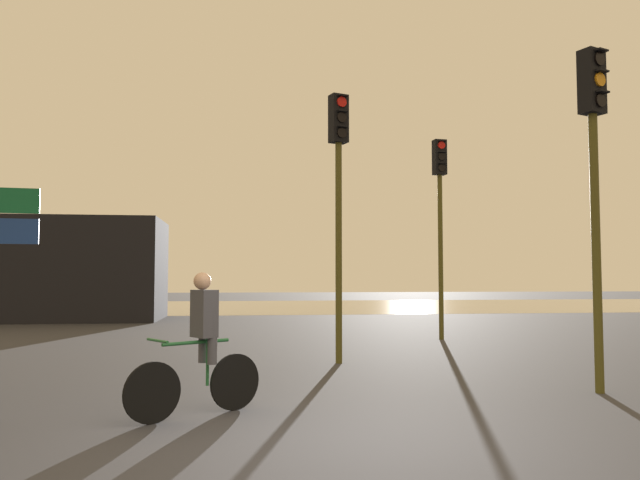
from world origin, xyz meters
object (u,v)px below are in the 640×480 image
object	(u,v)px
traffic_light_far_right	(440,202)
cyclist	(201,343)
traffic_light_center	(339,177)
traffic_light_near_right	(594,154)

from	to	relation	value
traffic_light_far_right	cyclist	world-z (taller)	traffic_light_far_right
traffic_light_center	cyclist	xyz separation A→B (m)	(-2.23, -4.07, -2.60)
traffic_light_far_right	traffic_light_near_right	size ratio (longest dim) A/B	1.08
traffic_light_center	cyclist	distance (m)	5.32
traffic_light_near_right	traffic_light_center	bearing A→B (deg)	-69.15
traffic_light_far_right	cyclist	distance (m)	10.11
cyclist	traffic_light_near_right	bearing A→B (deg)	-116.06
traffic_light_center	cyclist	bearing A→B (deg)	42.66
traffic_light_far_right	cyclist	bearing A→B (deg)	49.37
traffic_light_near_right	cyclist	bearing A→B (deg)	-13.59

